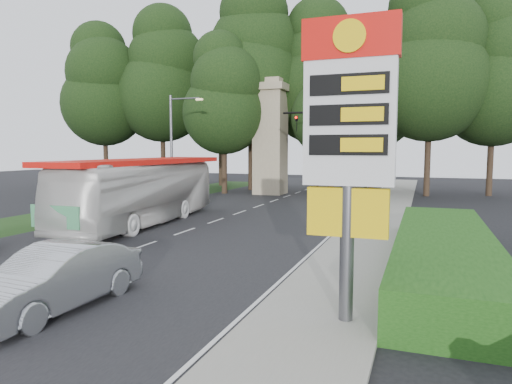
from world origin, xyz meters
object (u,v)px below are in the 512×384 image
(traffic_signal_mast, at_px, (347,139))
(monument, at_px, (270,136))
(sedan_silver, at_px, (56,278))
(transit_bus, at_px, (142,192))
(streetlight_signs, at_px, (174,143))
(gas_station_pylon, at_px, (349,129))

(traffic_signal_mast, bearing_deg, monument, 142.00)
(monument, height_order, sedan_silver, monument)
(monument, relative_size, transit_bus, 0.81)
(sedan_silver, bearing_deg, transit_bus, 116.58)
(streetlight_signs, xyz_separation_m, sedan_silver, (9.23, -21.54, -3.64))
(gas_station_pylon, height_order, transit_bus, gas_station_pylon)
(streetlight_signs, relative_size, transit_bus, 0.64)
(gas_station_pylon, distance_m, sedan_silver, 8.00)
(gas_station_pylon, relative_size, monument, 0.68)
(streetlight_signs, xyz_separation_m, monument, (4.99, 7.99, 0.67))
(traffic_signal_mast, height_order, sedan_silver, traffic_signal_mast)
(transit_bus, bearing_deg, streetlight_signs, 105.88)
(traffic_signal_mast, relative_size, transit_bus, 0.58)
(transit_bus, bearing_deg, traffic_signal_mast, 47.61)
(streetlight_signs, height_order, sedan_silver, streetlight_signs)
(gas_station_pylon, xyz_separation_m, streetlight_signs, (-16.19, 20.01, -0.01))
(traffic_signal_mast, xyz_separation_m, transit_bus, (-8.95, -11.72, -2.94))
(transit_bus, xyz_separation_m, sedan_silver, (5.51, -11.81, -0.93))
(monument, distance_m, sedan_silver, 30.14)
(monument, xyz_separation_m, sedan_silver, (4.24, -29.53, -4.30))
(traffic_signal_mast, height_order, streetlight_signs, streetlight_signs)
(gas_station_pylon, bearing_deg, monument, 111.80)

